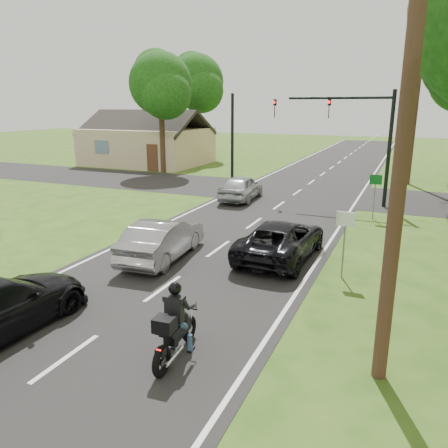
{
  "coord_description": "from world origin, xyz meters",
  "views": [
    {
      "loc": [
        6.39,
        -10.23,
        5.24
      ],
      "look_at": [
        0.66,
        3.0,
        1.3
      ],
      "focal_mm": 35.0,
      "sensor_mm": 36.0,
      "label": 1
    }
  ],
  "objects_px": {
    "sign_white": "(345,229)",
    "utility_pole_far": "(416,107)",
    "dark_suv": "(281,239)",
    "utility_pole_near": "(406,115)",
    "sign_green": "(375,186)",
    "traffic_signal": "(354,127)",
    "silver_suv": "(241,187)",
    "silver_sedan": "(162,239)",
    "motorcycle_rider": "(175,329)"
  },
  "relations": [
    {
      "from": "sign_white",
      "to": "utility_pole_far",
      "type": "bearing_deg",
      "value": 85.49
    },
    {
      "from": "dark_suv",
      "to": "utility_pole_far",
      "type": "bearing_deg",
      "value": -100.29
    },
    {
      "from": "utility_pole_near",
      "to": "sign_green",
      "type": "relative_size",
      "value": 4.71
    },
    {
      "from": "traffic_signal",
      "to": "silver_suv",
      "type": "bearing_deg",
      "value": -165.95
    },
    {
      "from": "traffic_signal",
      "to": "sign_white",
      "type": "xyz_separation_m",
      "value": [
        1.36,
        -11.02,
        -2.54
      ]
    },
    {
      "from": "traffic_signal",
      "to": "sign_white",
      "type": "distance_m",
      "value": 11.39
    },
    {
      "from": "silver_sedan",
      "to": "traffic_signal",
      "type": "distance_m",
      "value": 13.09
    },
    {
      "from": "motorcycle_rider",
      "to": "utility_pole_far",
      "type": "distance_m",
      "value": 25.77
    },
    {
      "from": "silver_sedan",
      "to": "traffic_signal",
      "type": "height_order",
      "value": "traffic_signal"
    },
    {
      "from": "dark_suv",
      "to": "sign_green",
      "type": "height_order",
      "value": "sign_green"
    },
    {
      "from": "silver_sedan",
      "to": "silver_suv",
      "type": "xyz_separation_m",
      "value": [
        -1.05,
        10.29,
        0.01
      ]
    },
    {
      "from": "motorcycle_rider",
      "to": "sign_white",
      "type": "height_order",
      "value": "sign_white"
    },
    {
      "from": "motorcycle_rider",
      "to": "utility_pole_far",
      "type": "xyz_separation_m",
      "value": [
        4.05,
        25.07,
        4.4
      ]
    },
    {
      "from": "dark_suv",
      "to": "silver_sedan",
      "type": "relative_size",
      "value": 1.12
    },
    {
      "from": "silver_suv",
      "to": "utility_pole_near",
      "type": "xyz_separation_m",
      "value": [
        8.61,
        -14.56,
        4.36
      ]
    },
    {
      "from": "sign_white",
      "to": "sign_green",
      "type": "xyz_separation_m",
      "value": [
        0.2,
        8.0,
        0.0
      ]
    },
    {
      "from": "silver_sedan",
      "to": "silver_suv",
      "type": "distance_m",
      "value": 10.34
    },
    {
      "from": "silver_sedan",
      "to": "motorcycle_rider",
      "type": "bearing_deg",
      "value": 117.93
    },
    {
      "from": "silver_sedan",
      "to": "utility_pole_near",
      "type": "relative_size",
      "value": 0.43
    },
    {
      "from": "motorcycle_rider",
      "to": "traffic_signal",
      "type": "relative_size",
      "value": 0.32
    },
    {
      "from": "utility_pole_far",
      "to": "silver_sedan",
      "type": "bearing_deg",
      "value": -110.98
    },
    {
      "from": "dark_suv",
      "to": "traffic_signal",
      "type": "xyz_separation_m",
      "value": [
        0.92,
        10.0,
        3.46
      ]
    },
    {
      "from": "silver_sedan",
      "to": "sign_green",
      "type": "distance_m",
      "value": 10.77
    },
    {
      "from": "utility_pole_near",
      "to": "silver_sedan",
      "type": "bearing_deg",
      "value": 150.57
    },
    {
      "from": "dark_suv",
      "to": "utility_pole_far",
      "type": "distance_m",
      "value": 18.91
    },
    {
      "from": "silver_suv",
      "to": "sign_green",
      "type": "height_order",
      "value": "sign_green"
    },
    {
      "from": "sign_white",
      "to": "utility_pole_near",
      "type": "bearing_deg",
      "value": -73.24
    },
    {
      "from": "utility_pole_near",
      "to": "silver_suv",
      "type": "bearing_deg",
      "value": 120.61
    },
    {
      "from": "dark_suv",
      "to": "utility_pole_near",
      "type": "distance_m",
      "value": 8.35
    },
    {
      "from": "silver_sedan",
      "to": "utility_pole_far",
      "type": "height_order",
      "value": "utility_pole_far"
    },
    {
      "from": "sign_green",
      "to": "silver_sedan",
      "type": "bearing_deg",
      "value": -125.73
    },
    {
      "from": "silver_suv",
      "to": "sign_green",
      "type": "bearing_deg",
      "value": 164.45
    },
    {
      "from": "traffic_signal",
      "to": "utility_pole_near",
      "type": "xyz_separation_m",
      "value": [
        2.86,
        -16.0,
        0.95
      ]
    },
    {
      "from": "utility_pole_near",
      "to": "motorcycle_rider",
      "type": "bearing_deg",
      "value": -165.24
    },
    {
      "from": "dark_suv",
      "to": "silver_suv",
      "type": "relative_size",
      "value": 1.14
    },
    {
      "from": "dark_suv",
      "to": "silver_sedan",
      "type": "bearing_deg",
      "value": 26.11
    },
    {
      "from": "dark_suv",
      "to": "utility_pole_near",
      "type": "height_order",
      "value": "utility_pole_near"
    },
    {
      "from": "silver_suv",
      "to": "traffic_signal",
      "type": "xyz_separation_m",
      "value": [
        5.75,
        1.44,
        3.41
      ]
    },
    {
      "from": "motorcycle_rider",
      "to": "silver_sedan",
      "type": "height_order",
      "value": "motorcycle_rider"
    },
    {
      "from": "silver_suv",
      "to": "sign_white",
      "type": "relative_size",
      "value": 1.98
    },
    {
      "from": "silver_sedan",
      "to": "traffic_signal",
      "type": "bearing_deg",
      "value": -117.35
    },
    {
      "from": "silver_suv",
      "to": "utility_pole_far",
      "type": "height_order",
      "value": "utility_pole_far"
    },
    {
      "from": "sign_white",
      "to": "sign_green",
      "type": "relative_size",
      "value": 1.0
    },
    {
      "from": "utility_pole_far",
      "to": "silver_suv",
      "type": "bearing_deg",
      "value": -132.37
    },
    {
      "from": "dark_suv",
      "to": "sign_white",
      "type": "distance_m",
      "value": 2.66
    },
    {
      "from": "motorcycle_rider",
      "to": "silver_sedan",
      "type": "bearing_deg",
      "value": 119.07
    },
    {
      "from": "motorcycle_rider",
      "to": "utility_pole_far",
      "type": "bearing_deg",
      "value": 76.48
    },
    {
      "from": "silver_sedan",
      "to": "sign_green",
      "type": "xyz_separation_m",
      "value": [
        6.27,
        8.71,
        0.88
      ]
    },
    {
      "from": "utility_pole_near",
      "to": "sign_white",
      "type": "xyz_separation_m",
      "value": [
        -1.5,
        4.98,
        -3.49
      ]
    },
    {
      "from": "silver_sedan",
      "to": "utility_pole_far",
      "type": "distance_m",
      "value": 21.58
    }
  ]
}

